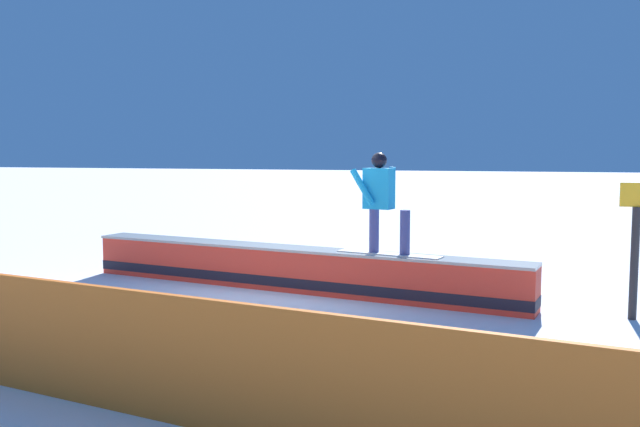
% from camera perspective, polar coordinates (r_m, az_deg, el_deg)
% --- Properties ---
extents(ground_plane, '(120.00, 120.00, 0.00)m').
position_cam_1_polar(ground_plane, '(10.39, -2.34, -6.43)').
color(ground_plane, white).
extents(grind_box, '(7.17, 1.84, 0.65)m').
position_cam_1_polar(grind_box, '(10.33, -2.34, -4.81)').
color(grind_box, red).
rests_on(grind_box, ground_plane).
extents(snowboarder, '(1.55, 0.63, 1.43)m').
position_cam_1_polar(snowboarder, '(9.59, 5.21, 1.20)').
color(snowboarder, silver).
rests_on(snowboarder, grind_box).
extents(safety_fence, '(11.22, 2.15, 1.02)m').
position_cam_1_polar(safety_fence, '(5.94, -17.76, -10.64)').
color(safety_fence, orange).
rests_on(safety_fence, ground_plane).
extents(trail_marker, '(0.40, 0.10, 1.72)m').
position_cam_1_polar(trail_marker, '(9.31, 24.95, -2.51)').
color(trail_marker, '#262628').
rests_on(trail_marker, ground_plane).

